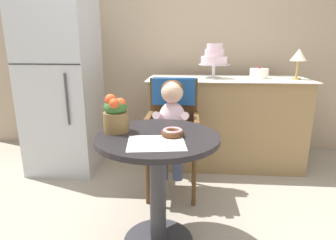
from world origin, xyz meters
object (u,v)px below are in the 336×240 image
(seated_child, at_px, (172,117))
(refrigerator, at_px, (62,84))
(wicker_chair, at_px, (173,117))
(donut_front, at_px, (173,132))
(round_layer_cake, at_px, (259,73))
(flower_vase, at_px, (116,114))
(table_lamp, at_px, (299,56))
(cafe_table, at_px, (158,169))
(tiered_cake_stand, at_px, (214,58))

(seated_child, xyz_separation_m, refrigerator, (-1.10, 0.53, 0.17))
(wicker_chair, bearing_deg, refrigerator, 156.11)
(wicker_chair, bearing_deg, donut_front, -91.88)
(round_layer_cake, height_order, refrigerator, refrigerator)
(seated_child, bearing_deg, wicker_chair, 90.00)
(flower_vase, xyz_separation_m, table_lamp, (1.44, 1.21, 0.29))
(seated_child, relative_size, refrigerator, 0.43)
(cafe_table, bearing_deg, tiered_cake_stand, 72.44)
(donut_front, relative_size, refrigerator, 0.08)
(cafe_table, xyz_separation_m, refrigerator, (-1.05, 1.10, 0.34))
(tiered_cake_stand, relative_size, refrigerator, 0.20)
(cafe_table, height_order, seated_child, seated_child)
(seated_child, relative_size, tiered_cake_stand, 2.17)
(seated_child, relative_size, round_layer_cake, 4.11)
(table_lamp, bearing_deg, refrigerator, -176.01)
(round_layer_cake, distance_m, table_lamp, 0.38)
(flower_vase, relative_size, table_lamp, 0.81)
(tiered_cake_stand, distance_m, round_layer_cake, 0.47)
(cafe_table, height_order, donut_front, donut_front)
(round_layer_cake, bearing_deg, cafe_table, -122.98)
(tiered_cake_stand, distance_m, table_lamp, 0.78)
(wicker_chair, xyz_separation_m, round_layer_cake, (0.81, 0.59, 0.31))
(refrigerator, bearing_deg, cafe_table, -46.33)
(donut_front, distance_m, tiered_cake_stand, 1.41)
(flower_vase, relative_size, tiered_cake_stand, 0.69)
(cafe_table, bearing_deg, wicker_chair, 86.31)
(cafe_table, bearing_deg, seated_child, 85.31)
(seated_child, distance_m, round_layer_cake, 1.13)
(table_lamp, distance_m, refrigerator, 2.26)
(flower_vase, xyz_separation_m, round_layer_cake, (1.10, 1.28, 0.12))
(donut_front, relative_size, tiered_cake_stand, 0.40)
(donut_front, bearing_deg, table_lamp, 49.25)
(wicker_chair, distance_m, tiered_cake_stand, 0.82)
(round_layer_cake, bearing_deg, donut_front, -119.75)
(donut_front, height_order, table_lamp, table_lamp)
(round_layer_cake, relative_size, refrigerator, 0.10)
(seated_child, bearing_deg, round_layer_cake, 42.72)
(seated_child, bearing_deg, refrigerator, 154.28)
(flower_vase, relative_size, refrigerator, 0.14)
(cafe_table, bearing_deg, round_layer_cake, 57.02)
(table_lamp, bearing_deg, flower_vase, -139.87)
(wicker_chair, bearing_deg, tiered_cake_stand, 52.41)
(seated_child, relative_size, table_lamp, 2.55)
(cafe_table, distance_m, seated_child, 0.60)
(seated_child, bearing_deg, donut_front, -85.91)
(wicker_chair, relative_size, table_lamp, 3.35)
(refrigerator, bearing_deg, table_lamp, 3.99)
(round_layer_cake, bearing_deg, seated_child, -137.28)
(flower_vase, bearing_deg, round_layer_cake, 49.12)
(cafe_table, bearing_deg, flower_vase, 170.37)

